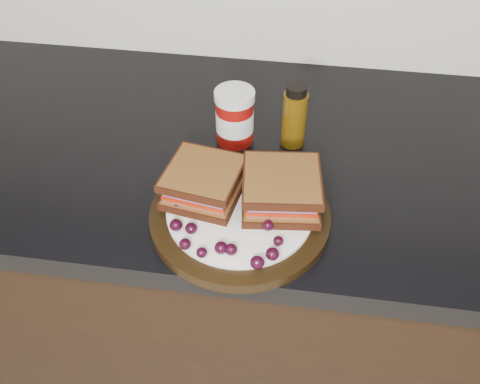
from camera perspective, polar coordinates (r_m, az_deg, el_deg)
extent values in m
cube|color=black|center=(1.31, 2.42, -11.31)|extent=(3.96, 0.58, 0.86)
cube|color=black|center=(0.98, 3.20, 3.76)|extent=(3.98, 0.60, 0.04)
cylinder|color=black|center=(0.83, 0.00, -2.52)|extent=(0.28, 0.28, 0.02)
ellipsoid|color=black|center=(0.79, -6.84, -3.51)|extent=(0.02, 0.02, 0.02)
ellipsoid|color=black|center=(0.78, -5.24, -3.89)|extent=(0.02, 0.02, 0.02)
ellipsoid|color=black|center=(0.77, -5.88, -5.55)|extent=(0.02, 0.02, 0.02)
ellipsoid|color=black|center=(0.75, -4.11, -6.45)|extent=(0.02, 0.02, 0.01)
ellipsoid|color=black|center=(0.76, -2.03, -5.96)|extent=(0.02, 0.02, 0.02)
ellipsoid|color=black|center=(0.75, -0.96, -6.15)|extent=(0.02, 0.02, 0.02)
ellipsoid|color=black|center=(0.74, 1.85, -7.52)|extent=(0.02, 0.02, 0.02)
ellipsoid|color=black|center=(0.75, 3.47, -6.61)|extent=(0.02, 0.02, 0.02)
ellipsoid|color=black|center=(0.77, 4.11, -5.23)|extent=(0.02, 0.02, 0.01)
ellipsoid|color=black|center=(0.79, 3.01, -3.56)|extent=(0.02, 0.02, 0.02)
ellipsoid|color=black|center=(0.81, 5.36, -1.69)|extent=(0.02, 0.02, 0.02)
ellipsoid|color=black|center=(0.82, 4.16, -0.71)|extent=(0.02, 0.02, 0.02)
ellipsoid|color=black|center=(0.83, 4.90, -0.28)|extent=(0.02, 0.02, 0.02)
ellipsoid|color=black|center=(0.86, -3.06, 1.52)|extent=(0.02, 0.02, 0.02)
ellipsoid|color=black|center=(0.84, -4.32, 0.49)|extent=(0.02, 0.02, 0.02)
ellipsoid|color=black|center=(0.82, -4.13, -0.96)|extent=(0.02, 0.02, 0.02)
ellipsoid|color=black|center=(0.82, -6.53, -1.47)|extent=(0.02, 0.02, 0.02)
ellipsoid|color=black|center=(0.85, -3.01, 0.83)|extent=(0.02, 0.02, 0.02)
ellipsoid|color=black|center=(0.84, -5.41, 0.27)|extent=(0.02, 0.02, 0.02)
ellipsoid|color=black|center=(0.83, -5.01, -0.20)|extent=(0.02, 0.02, 0.02)
cylinder|color=maroon|center=(0.95, -0.57, 8.04)|extent=(0.09, 0.09, 0.10)
cylinder|color=#4A3307|center=(0.94, 5.82, 8.13)|extent=(0.05, 0.05, 0.12)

